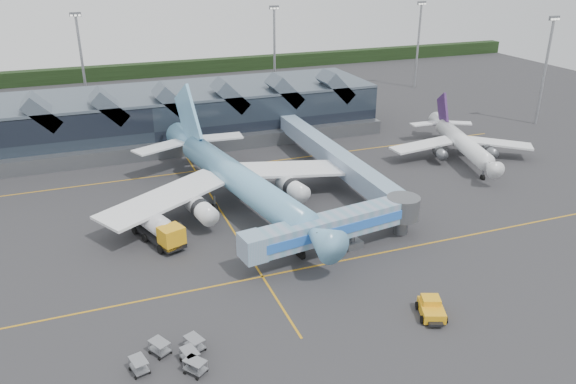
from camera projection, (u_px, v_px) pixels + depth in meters
name	position (u px, v px, depth m)	size (l,w,h in m)	color
ground	(243.00, 245.00, 71.26)	(260.00, 260.00, 0.00)	#272729
taxi_stripes	(222.00, 214.00, 79.84)	(120.00, 60.00, 0.01)	#C88917
tree_line_far	(136.00, 71.00, 164.92)	(260.00, 4.00, 4.00)	black
terminal	(147.00, 117.00, 108.33)	(90.00, 22.25, 12.52)	black
light_masts	(251.00, 56.00, 127.10)	(132.40, 42.56, 22.45)	gray
main_airliner	(236.00, 178.00, 80.49)	(40.65, 47.32, 15.25)	#6AA4D7
regional_jet	(461.00, 141.00, 100.28)	(25.26, 28.17, 9.81)	white
jet_bridge	(345.00, 224.00, 68.92)	(25.15, 7.07, 5.28)	#6B9AB3
fuel_truck	(155.00, 225.00, 71.96)	(6.09, 10.99, 3.72)	black
pushback_tug	(431.00, 309.00, 57.20)	(3.62, 4.53, 1.82)	#EDA416
baggage_carts	(176.00, 355.00, 50.72)	(7.01, 6.02, 1.36)	gray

